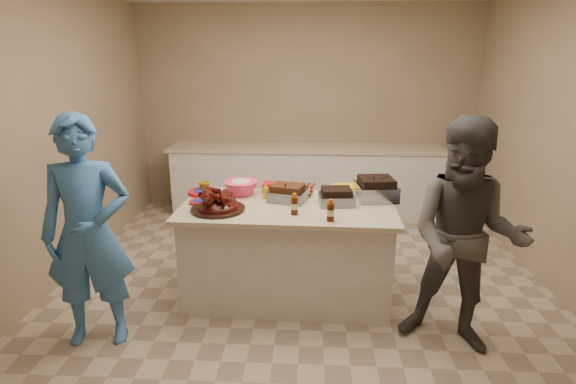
# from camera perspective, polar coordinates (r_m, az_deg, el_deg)

# --- Properties ---
(room) EXTENTS (4.50, 5.00, 2.70)m
(room) POSITION_cam_1_polar(r_m,az_deg,el_deg) (4.16, 1.71, -12.51)
(room) COLOR #998363
(room) RESTS_ON ground
(back_counter) EXTENTS (3.60, 0.64, 0.90)m
(back_counter) POSITION_cam_1_polar(r_m,az_deg,el_deg) (6.03, 2.25, 1.61)
(back_counter) COLOR silver
(back_counter) RESTS_ON ground
(island) EXTENTS (1.81, 0.99, 0.84)m
(island) POSITION_cam_1_polar(r_m,az_deg,el_deg) (4.10, -0.04, -12.91)
(island) COLOR silver
(island) RESTS_ON ground
(rib_platter) EXTENTS (0.47, 0.47, 0.18)m
(rib_platter) POSITION_cam_1_polar(r_m,az_deg,el_deg) (3.68, -8.86, -2.31)
(rib_platter) COLOR #450E09
(rib_platter) RESTS_ON island
(pulled_pork_tray) EXTENTS (0.36, 0.31, 0.09)m
(pulled_pork_tray) POSITION_cam_1_polar(r_m,az_deg,el_deg) (3.87, -0.03, -1.14)
(pulled_pork_tray) COLOR #47230F
(pulled_pork_tray) RESTS_ON island
(brisket_tray) EXTENTS (0.30, 0.26, 0.09)m
(brisket_tray) POSITION_cam_1_polar(r_m,az_deg,el_deg) (3.81, 6.14, -1.53)
(brisket_tray) COLOR black
(brisket_tray) RESTS_ON island
(roasting_pan) EXTENTS (0.37, 0.37, 0.13)m
(roasting_pan) POSITION_cam_1_polar(r_m,az_deg,el_deg) (3.99, 11.05, -0.88)
(roasting_pan) COLOR gray
(roasting_pan) RESTS_ON island
(coleslaw_bowl) EXTENTS (0.32, 0.32, 0.21)m
(coleslaw_bowl) POSITION_cam_1_polar(r_m,az_deg,el_deg) (4.06, -5.98, -0.33)
(coleslaw_bowl) COLOR #F93466
(coleslaw_bowl) RESTS_ON island
(sausage_plate) EXTENTS (0.36, 0.36, 0.05)m
(sausage_plate) POSITION_cam_1_polar(r_m,az_deg,el_deg) (4.07, 1.58, -0.22)
(sausage_plate) COLOR silver
(sausage_plate) RESTS_ON island
(mac_cheese_dish) EXTENTS (0.33, 0.26, 0.08)m
(mac_cheese_dish) POSITION_cam_1_polar(r_m,az_deg,el_deg) (4.11, 7.81, -0.21)
(mac_cheese_dish) COLOR yellow
(mac_cheese_dish) RESTS_ON island
(bbq_bottle_a) EXTENTS (0.06, 0.06, 0.17)m
(bbq_bottle_a) POSITION_cam_1_polar(r_m,az_deg,el_deg) (3.55, 0.82, -2.83)
(bbq_bottle_a) COLOR #3D1604
(bbq_bottle_a) RESTS_ON island
(bbq_bottle_b) EXTENTS (0.06, 0.06, 0.17)m
(bbq_bottle_b) POSITION_cam_1_polar(r_m,az_deg,el_deg) (3.42, 5.40, -3.66)
(bbq_bottle_b) COLOR #3D1604
(bbq_bottle_b) RESTS_ON island
(mustard_bottle) EXTENTS (0.05, 0.05, 0.13)m
(mustard_bottle) POSITION_cam_1_polar(r_m,az_deg,el_deg) (3.93, -2.83, -0.84)
(mustard_bottle) COLOR #E3AC07
(mustard_bottle) RESTS_ON island
(sauce_bowl) EXTENTS (0.13, 0.05, 0.13)m
(sauce_bowl) POSITION_cam_1_polar(r_m,az_deg,el_deg) (4.01, -1.15, -0.45)
(sauce_bowl) COLOR silver
(sauce_bowl) RESTS_ON island
(plate_stack_large) EXTENTS (0.27, 0.27, 0.03)m
(plate_stack_large) POSITION_cam_1_polar(r_m,az_deg,el_deg) (4.13, -10.77, -0.24)
(plate_stack_large) COLOR #A51016
(plate_stack_large) RESTS_ON island
(plate_stack_small) EXTENTS (0.17, 0.17, 0.02)m
(plate_stack_small) POSITION_cam_1_polar(r_m,az_deg,el_deg) (3.89, -11.25, -1.39)
(plate_stack_small) COLOR #A51016
(plate_stack_small) RESTS_ON island
(plastic_cup) EXTENTS (0.10, 0.10, 0.10)m
(plastic_cup) POSITION_cam_1_polar(r_m,az_deg,el_deg) (4.19, -10.54, 0.02)
(plastic_cup) COLOR #A86D0D
(plastic_cup) RESTS_ON island
(basket_stack) EXTENTS (0.19, 0.15, 0.09)m
(basket_stack) POSITION_cam_1_polar(r_m,az_deg,el_deg) (4.13, -2.01, 0.02)
(basket_stack) COLOR #A51016
(basket_stack) RESTS_ON island
(guest_blue) EXTENTS (0.94, 1.78, 0.40)m
(guest_blue) POSITION_cam_1_polar(r_m,az_deg,el_deg) (3.84, -22.49, -16.64)
(guest_blue) COLOR #3B74B8
(guest_blue) RESTS_ON ground
(guest_gray) EXTENTS (1.37, 1.85, 0.63)m
(guest_gray) POSITION_cam_1_polar(r_m,az_deg,el_deg) (3.72, 20.19, -17.58)
(guest_gray) COLOR #4F4C48
(guest_gray) RESTS_ON ground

